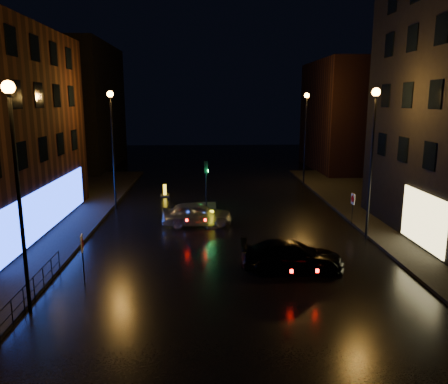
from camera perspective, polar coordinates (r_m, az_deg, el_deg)
The scene contains 15 objects.
ground at distance 18.93m, azimuth 1.56°, elevation -12.19°, with size 120.00×120.00×0.00m, color black.
building_far_left at distance 54.29m, azimuth -18.56°, elevation 10.51°, with size 8.00×16.00×14.00m, color black.
building_far_right at distance 51.88m, azimuth 16.01°, elevation 9.52°, with size 8.00×14.00×12.00m, color black.
street_lamp_lnear at distance 16.73m, azimuth -25.55°, elevation 3.31°, with size 0.44×0.44×8.37m.
street_lamp_lfar at distance 31.99m, azimuth -14.41°, elevation 7.64°, with size 0.44×0.44×8.37m.
street_lamp_rnear at distance 25.03m, azimuth 18.85°, elevation 6.30°, with size 0.44×0.44×8.37m.
street_lamp_rfar at distance 40.33m, azimuth 10.62°, elevation 8.61°, with size 0.44×0.44×8.37m.
traffic_signal at distance 32.06m, azimuth -2.32°, elevation -1.14°, with size 1.40×2.40×3.45m.
guard_railing at distance 18.92m, azimuth -23.62°, elevation -10.81°, with size 0.05×6.04×1.00m.
silver_hatchback at distance 27.48m, azimuth -3.56°, elevation -2.85°, with size 1.76×4.37×1.49m, color #AEB2B7.
dark_sedan at distance 20.57m, azimuth 8.87°, elevation -8.25°, with size 1.93×4.75×1.38m, color black.
bollard_near at distance 27.34m, azimuth -1.66°, elevation -4.04°, with size 1.05×1.32×1.01m.
bollard_far at distance 36.27m, azimuth -7.73°, elevation -0.18°, with size 0.81×1.15×0.96m.
road_sign_left at distance 19.58m, azimuth -18.02°, elevation -6.88°, with size 0.14×0.52×2.16m.
road_sign_right at distance 28.27m, azimuth 16.47°, elevation -1.23°, with size 0.10×0.50×2.06m.
Camera 1 is at (-1.25, -17.24, 7.71)m, focal length 35.00 mm.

